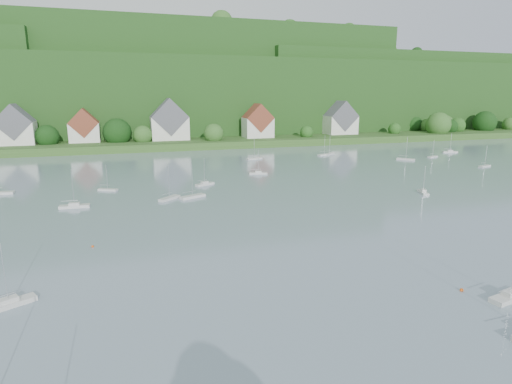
% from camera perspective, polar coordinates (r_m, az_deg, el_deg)
% --- Properties ---
extents(far_shore_strip, '(600.00, 60.00, 3.00)m').
position_cam_1_polar(far_shore_strip, '(201.82, -13.37, 6.83)').
color(far_shore_strip, '#31531F').
rests_on(far_shore_strip, ground).
extents(forested_ridge, '(620.00, 181.22, 69.89)m').
position_cam_1_polar(forested_ridge, '(269.20, -14.67, 12.82)').
color(forested_ridge, '#1B4115').
rests_on(forested_ridge, ground).
extents(village_building_0, '(14.00, 10.40, 16.00)m').
position_cam_1_polar(village_building_0, '(192.06, -29.91, 7.56)').
color(village_building_0, silver).
rests_on(village_building_0, far_shore_strip).
extents(village_building_1, '(12.00, 9.36, 14.00)m').
position_cam_1_polar(village_building_1, '(190.38, -22.35, 8.05)').
color(village_building_1, silver).
rests_on(village_building_1, far_shore_strip).
extents(village_building_2, '(16.00, 11.44, 18.00)m').
position_cam_1_polar(village_building_2, '(189.60, -11.71, 9.19)').
color(village_building_2, silver).
rests_on(village_building_2, far_shore_strip).
extents(village_building_3, '(13.00, 10.40, 15.50)m').
position_cam_1_polar(village_building_3, '(195.85, 0.23, 9.33)').
color(village_building_3, silver).
rests_on(village_building_3, far_shore_strip).
extents(village_building_4, '(15.00, 10.40, 16.50)m').
position_cam_1_polar(village_building_4, '(217.29, 11.44, 9.49)').
color(village_building_4, silver).
rests_on(village_building_4, far_shore_strip).
extents(near_sailboat_3, '(5.78, 2.61, 7.54)m').
position_cam_1_polar(near_sailboat_3, '(56.04, 31.32, -11.98)').
color(near_sailboat_3, silver).
rests_on(near_sailboat_3, ground).
extents(near_sailboat_6, '(5.48, 3.84, 7.28)m').
position_cam_1_polar(near_sailboat_6, '(53.87, -30.64, -12.89)').
color(near_sailboat_6, silver).
rests_on(near_sailboat_6, ground).
extents(mooring_buoy_2, '(0.43, 0.43, 0.43)m').
position_cam_1_polar(mooring_buoy_2, '(55.70, 26.20, -12.00)').
color(mooring_buoy_2, '#F25912').
rests_on(mooring_buoy_2, ground).
extents(mooring_buoy_3, '(0.39, 0.39, 0.39)m').
position_cam_1_polar(mooring_buoy_3, '(68.09, -21.37, -7.01)').
color(mooring_buoy_3, '#F25912').
rests_on(mooring_buoy_3, ground).
extents(far_sailboat_cluster, '(202.27, 72.94, 8.53)m').
position_cam_1_polar(far_sailboat_cluster, '(122.55, -4.81, 2.73)').
color(far_sailboat_cluster, silver).
rests_on(far_sailboat_cluster, ground).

